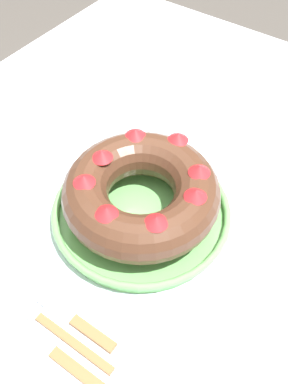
# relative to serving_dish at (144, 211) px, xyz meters

# --- Properties ---
(ground_plane) EXTENTS (8.00, 8.00, 0.00)m
(ground_plane) POSITION_rel_serving_dish_xyz_m (-0.00, 0.00, -0.73)
(ground_plane) COLOR #4C4742
(dining_table) EXTENTS (1.32, 1.09, 0.72)m
(dining_table) POSITION_rel_serving_dish_xyz_m (-0.00, 0.00, -0.10)
(dining_table) COLOR silver
(dining_table) RESTS_ON ground_plane
(serving_dish) EXTENTS (0.30, 0.30, 0.03)m
(serving_dish) POSITION_rel_serving_dish_xyz_m (0.00, 0.00, 0.00)
(serving_dish) COLOR #6BB760
(serving_dish) RESTS_ON dining_table
(bundt_cake) EXTENTS (0.26, 0.26, 0.09)m
(bundt_cake) POSITION_rel_serving_dish_xyz_m (0.00, -0.00, 0.05)
(bundt_cake) COLOR #4C2D1E
(bundt_cake) RESTS_ON serving_dish
(fork) EXTENTS (0.02, 0.19, 0.01)m
(fork) POSITION_rel_serving_dish_xyz_m (-0.24, -0.01, -0.01)
(fork) COLOR #936038
(fork) RESTS_ON dining_table
(serving_knife) EXTENTS (0.02, 0.21, 0.01)m
(serving_knife) POSITION_rel_serving_dish_xyz_m (-0.27, -0.04, -0.01)
(serving_knife) COLOR #936038
(serving_knife) RESTS_ON dining_table
(cake_knife) EXTENTS (0.02, 0.17, 0.01)m
(cake_knife) POSITION_rel_serving_dish_xyz_m (-0.21, -0.03, -0.01)
(cake_knife) COLOR #936038
(cake_knife) RESTS_ON dining_table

